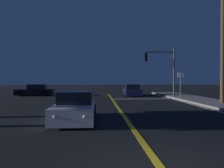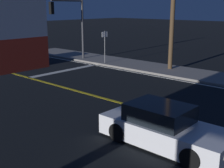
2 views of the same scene
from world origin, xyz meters
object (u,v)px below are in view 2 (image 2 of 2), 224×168
car_parked_curb_navy (23,56)px  street_sign_corner (105,42)px  traffic_signal_near_right (71,19)px  car_lead_oncoming_white (164,128)px

car_parked_curb_navy → street_sign_corner: street_sign_corner is taller
traffic_signal_near_right → street_sign_corner: 3.42m
car_parked_curb_navy → traffic_signal_near_right: size_ratio=0.88×
car_parked_curb_navy → traffic_signal_near_right: (3.01, -2.45, 2.89)m
traffic_signal_near_right → street_sign_corner: bearing=108.0°
car_lead_oncoming_white → traffic_signal_near_right: 16.27m
car_lead_oncoming_white → street_sign_corner: street_sign_corner is taller
street_sign_corner → car_lead_oncoming_white: bearing=-128.9°
car_parked_curb_navy → street_sign_corner: size_ratio=1.78×
car_parked_curb_navy → traffic_signal_near_right: bearing=-37.9°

